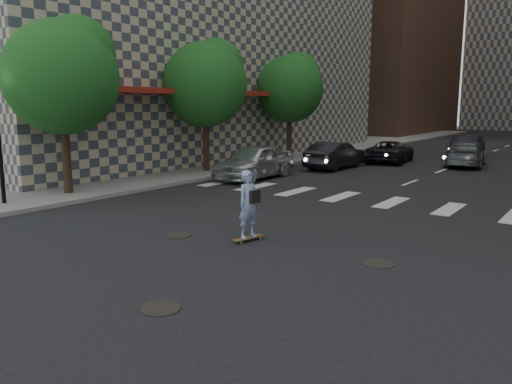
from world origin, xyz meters
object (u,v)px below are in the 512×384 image
Objects in this scene: tree_a at (65,72)px; traffic_car_a at (335,155)px; tree_b at (208,81)px; skateboarder at (249,204)px; traffic_car_e at (468,146)px; silver_sedan at (254,161)px; traffic_car_b at (466,154)px; tree_c at (292,86)px; traffic_car_c at (390,152)px.

tree_a is 14.70m from traffic_car_a.
tree_a is 1.00× the size of tree_b.
tree_a is at bearing -174.82° from skateboarder.
tree_b is 19.12m from traffic_car_e.
tree_a is 1.37× the size of silver_sedan.
silver_sedan is 1.06× the size of traffic_car_e.
tree_b is 4.85m from silver_sedan.
traffic_car_e reaches higher than traffic_car_b.
silver_sedan is (2.98, -8.17, -3.82)m from tree_c.
skateboarder reaches higher than traffic_car_a.
tree_c is at bearing 131.23° from skateboarder.
traffic_car_e is at bearing -86.22° from traffic_car_b.
traffic_car_a is 0.98× the size of traffic_car_e.
skateboarder is 15.53m from traffic_car_a.
skateboarder is 19.81m from traffic_car_c.
tree_b is (0.00, 8.00, 0.00)m from tree_a.
traffic_car_a is (4.40, -2.53, -3.91)m from tree_c.
traffic_car_b is (5.56, 5.39, -0.02)m from traffic_car_a.
tree_b is at bearing 90.00° from tree_a.
traffic_car_e is (-1.17, 5.67, 0.03)m from traffic_car_b.
silver_sedan is 1.08× the size of traffic_car_a.
traffic_car_e is at bearing 44.15° from tree_c.
tree_a and tree_c have the same top height.
tree_b is at bearing 175.05° from silver_sedan.
tree_b is at bearing 148.05° from skateboarder.
tree_b reaches higher than traffic_car_b.
traffic_car_c is at bearing 73.49° from silver_sedan.
traffic_car_a is at bearing 71.93° from tree_a.
traffic_car_c is 7.01m from traffic_car_e.
traffic_car_b is (6.97, 11.03, -0.10)m from silver_sedan.
silver_sedan is at bearing 67.49° from traffic_car_c.
skateboarder is 0.37× the size of traffic_car_b.
traffic_car_c is at bearing 0.79° from traffic_car_b.
traffic_car_e is at bearing 104.04° from skateboarder.
skateboarder is at bearing -61.63° from tree_c.
traffic_car_a is (4.40, 13.47, -3.91)m from tree_a.
tree_a is at bearing -112.54° from silver_sedan.
skateboarder is 0.40× the size of traffic_car_e.
traffic_car_c is (5.73, 18.22, -3.99)m from tree_a.
skateboarder is at bearing 92.75° from traffic_car_c.
tree_a reaches higher than skateboarder.
tree_c is 19.96m from skateboarder.
tree_b is 15.25m from traffic_car_b.
traffic_car_a is 11.90m from traffic_car_e.
tree_a is 10.10m from skateboarder.
tree_a is 1.45× the size of traffic_car_e.
traffic_car_a is at bearing 66.62° from traffic_car_c.
skateboarder reaches higher than traffic_car_c.
skateboarder is (9.32, -17.26, -3.69)m from tree_c.
traffic_car_c is (-4.22, -0.64, -0.07)m from traffic_car_b.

